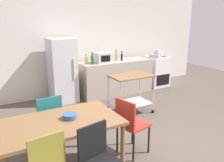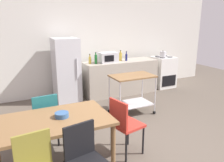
{
  "view_description": "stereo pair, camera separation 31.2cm",
  "coord_description": "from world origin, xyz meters",
  "px_view_note": "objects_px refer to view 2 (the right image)",
  "views": [
    {
      "loc": [
        -2.19,
        -2.62,
        2.01
      ],
      "look_at": [
        -0.02,
        1.2,
        0.8
      ],
      "focal_mm": 36.85,
      "sensor_mm": 36.0,
      "label": 1
    },
    {
      "loc": [
        -1.92,
        -2.76,
        2.01
      ],
      "look_at": [
        -0.02,
        1.2,
        0.8
      ],
      "focal_mm": 36.85,
      "sensor_mm": 36.0,
      "label": 2
    }
  ],
  "objects_px": {
    "microwave": "(108,57)",
    "dining_table": "(52,125)",
    "chair_teal": "(44,116)",
    "chair_black": "(85,158)",
    "chair_red": "(124,123)",
    "bottle_vinegar": "(90,60)",
    "refrigerator": "(66,70)",
    "fruit_bowl": "(62,115)",
    "bottle_hot_sauce": "(121,56)",
    "kettle": "(163,54)",
    "stove_oven": "(163,72)",
    "bottle_soda": "(96,59)",
    "kitchen_cart": "(132,88)",
    "bottle_olive_oil": "(126,57)"
  },
  "relations": [
    {
      "from": "fruit_bowl",
      "to": "dining_table",
      "type": "bearing_deg",
      "value": -173.49
    },
    {
      "from": "refrigerator",
      "to": "bottle_olive_oil",
      "type": "bearing_deg",
      "value": -4.96
    },
    {
      "from": "bottle_olive_oil",
      "to": "fruit_bowl",
      "type": "distance_m",
      "value": 3.47
    },
    {
      "from": "chair_red",
      "to": "microwave",
      "type": "distance_m",
      "value": 2.83
    },
    {
      "from": "bottle_vinegar",
      "to": "bottle_olive_oil",
      "type": "relative_size",
      "value": 0.95
    },
    {
      "from": "bottle_soda",
      "to": "chair_teal",
      "type": "bearing_deg",
      "value": -131.49
    },
    {
      "from": "refrigerator",
      "to": "bottle_soda",
      "type": "relative_size",
      "value": 5.36
    },
    {
      "from": "chair_teal",
      "to": "refrigerator",
      "type": "height_order",
      "value": "refrigerator"
    },
    {
      "from": "bottle_vinegar",
      "to": "bottle_soda",
      "type": "height_order",
      "value": "bottle_soda"
    },
    {
      "from": "kitchen_cart",
      "to": "bottle_vinegar",
      "type": "bearing_deg",
      "value": 108.66
    },
    {
      "from": "refrigerator",
      "to": "kettle",
      "type": "distance_m",
      "value": 2.8
    },
    {
      "from": "fruit_bowl",
      "to": "kettle",
      "type": "distance_m",
      "value": 4.33
    },
    {
      "from": "fruit_bowl",
      "to": "refrigerator",
      "type": "bearing_deg",
      "value": 74.1
    },
    {
      "from": "chair_teal",
      "to": "bottle_soda",
      "type": "distance_m",
      "value": 2.47
    },
    {
      "from": "bottle_soda",
      "to": "kettle",
      "type": "distance_m",
      "value": 2.07
    },
    {
      "from": "kettle",
      "to": "fruit_bowl",
      "type": "bearing_deg",
      "value": -144.92
    },
    {
      "from": "stove_oven",
      "to": "bottle_hot_sauce",
      "type": "xyz_separation_m",
      "value": [
        -1.43,
        0.02,
        0.56
      ]
    },
    {
      "from": "refrigerator",
      "to": "fruit_bowl",
      "type": "height_order",
      "value": "refrigerator"
    },
    {
      "from": "bottle_soda",
      "to": "kettle",
      "type": "xyz_separation_m",
      "value": [
        2.07,
        0.01,
        -0.02
      ]
    },
    {
      "from": "chair_teal",
      "to": "chair_black",
      "type": "height_order",
      "value": "same"
    },
    {
      "from": "bottle_vinegar",
      "to": "kettle",
      "type": "bearing_deg",
      "value": -1.62
    },
    {
      "from": "bottle_soda",
      "to": "kettle",
      "type": "height_order",
      "value": "bottle_soda"
    },
    {
      "from": "kitchen_cart",
      "to": "bottle_soda",
      "type": "xyz_separation_m",
      "value": [
        -0.32,
        1.26,
        0.45
      ]
    },
    {
      "from": "bottle_hot_sauce",
      "to": "kettle",
      "type": "bearing_deg",
      "value": -5.05
    },
    {
      "from": "dining_table",
      "to": "stove_oven",
      "type": "bearing_deg",
      "value": 34.43
    },
    {
      "from": "microwave",
      "to": "bottle_hot_sauce",
      "type": "bearing_deg",
      "value": 10.54
    },
    {
      "from": "fruit_bowl",
      "to": "kettle",
      "type": "height_order",
      "value": "kettle"
    },
    {
      "from": "bottle_hot_sauce",
      "to": "bottle_olive_oil",
      "type": "height_order",
      "value": "bottle_hot_sauce"
    },
    {
      "from": "chair_red",
      "to": "bottle_vinegar",
      "type": "relative_size",
      "value": 3.68
    },
    {
      "from": "chair_red",
      "to": "kitchen_cart",
      "type": "relative_size",
      "value": 0.98
    },
    {
      "from": "chair_black",
      "to": "bottle_soda",
      "type": "height_order",
      "value": "bottle_soda"
    },
    {
      "from": "stove_oven",
      "to": "bottle_hot_sauce",
      "type": "distance_m",
      "value": 1.54
    },
    {
      "from": "microwave",
      "to": "kettle",
      "type": "bearing_deg",
      "value": -1.36
    },
    {
      "from": "dining_table",
      "to": "chair_teal",
      "type": "xyz_separation_m",
      "value": [
        0.0,
        0.68,
        -0.15
      ]
    },
    {
      "from": "chair_teal",
      "to": "microwave",
      "type": "relative_size",
      "value": 1.93
    },
    {
      "from": "stove_oven",
      "to": "bottle_soda",
      "type": "height_order",
      "value": "bottle_soda"
    },
    {
      "from": "chair_teal",
      "to": "kitchen_cart",
      "type": "xyz_separation_m",
      "value": [
        1.92,
        0.55,
        0.05
      ]
    },
    {
      "from": "microwave",
      "to": "fruit_bowl",
      "type": "distance_m",
      "value": 3.13
    },
    {
      "from": "chair_teal",
      "to": "bottle_hot_sauce",
      "type": "height_order",
      "value": "bottle_hot_sauce"
    },
    {
      "from": "dining_table",
      "to": "chair_black",
      "type": "distance_m",
      "value": 0.71
    },
    {
      "from": "dining_table",
      "to": "refrigerator",
      "type": "height_order",
      "value": "refrigerator"
    },
    {
      "from": "chair_black",
      "to": "bottle_hot_sauce",
      "type": "height_order",
      "value": "bottle_hot_sauce"
    },
    {
      "from": "microwave",
      "to": "dining_table",
      "type": "bearing_deg",
      "value": -127.64
    },
    {
      "from": "chair_black",
      "to": "chair_red",
      "type": "bearing_deg",
      "value": 24.58
    },
    {
      "from": "bottle_vinegar",
      "to": "kettle",
      "type": "height_order",
      "value": "bottle_vinegar"
    },
    {
      "from": "chair_teal",
      "to": "fruit_bowl",
      "type": "xyz_separation_m",
      "value": [
        0.13,
        -0.67,
        0.26
      ]
    },
    {
      "from": "dining_table",
      "to": "chair_teal",
      "type": "height_order",
      "value": "chair_teal"
    },
    {
      "from": "bottle_vinegar",
      "to": "fruit_bowl",
      "type": "height_order",
      "value": "bottle_vinegar"
    },
    {
      "from": "chair_black",
      "to": "fruit_bowl",
      "type": "bearing_deg",
      "value": 85.32
    },
    {
      "from": "bottle_soda",
      "to": "dining_table",
      "type": "bearing_deg",
      "value": -122.78
    }
  ]
}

